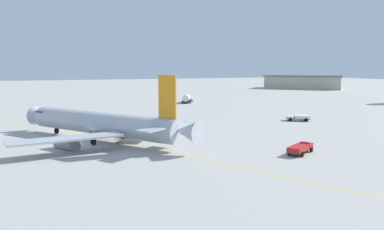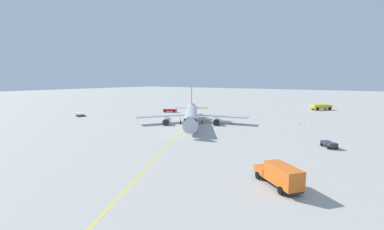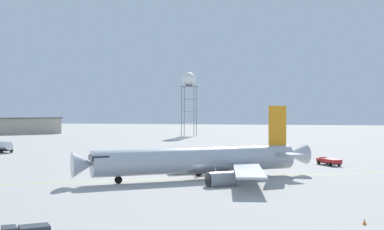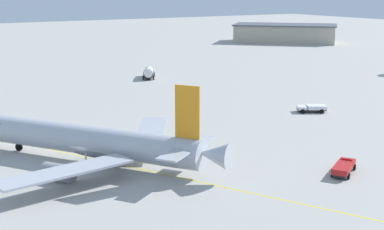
% 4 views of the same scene
% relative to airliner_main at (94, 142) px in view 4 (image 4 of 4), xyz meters
% --- Properties ---
extents(ground_plane, '(600.00, 600.00, 0.00)m').
position_rel_airliner_main_xyz_m(ground_plane, '(-1.58, 0.11, -2.76)').
color(ground_plane, '#ADAAA3').
extents(airliner_main, '(30.86, 33.97, 11.63)m').
position_rel_airliner_main_xyz_m(airliner_main, '(0.00, 0.00, 0.00)').
color(airliner_main, '#B2B7C1').
rests_on(airliner_main, ground_plane).
extents(ops_pickup_truck, '(5.90, 4.71, 1.41)m').
position_rel_airliner_main_xyz_m(ops_pickup_truck, '(24.78, -20.43, -1.95)').
color(ops_pickup_truck, '#232326').
rests_on(ops_pickup_truck, ground_plane).
extents(pushback_tug_truck, '(5.76, 4.83, 1.30)m').
position_rel_airliner_main_xyz_m(pushback_tug_truck, '(45.96, 7.66, -1.95)').
color(pushback_tug_truck, '#232326').
rests_on(pushback_tug_truck, ground_plane).
extents(fuel_tanker_truck, '(6.15, 8.45, 2.87)m').
position_rel_airliner_main_xyz_m(fuel_tanker_truck, '(38.11, 58.48, -1.20)').
color(fuel_tanker_truck, '#232326').
rests_on(fuel_tanker_truck, ground_plane).
extents(terminal_shed, '(43.42, 43.48, 7.45)m').
position_rel_airliner_main_xyz_m(terminal_shed, '(129.60, 112.70, 0.99)').
color(terminal_shed, '#B2A893').
rests_on(terminal_shed, ground_plane).
extents(taxiway_centreline, '(53.62, 110.48, 0.01)m').
position_rel_airliner_main_xyz_m(taxiway_centreline, '(-1.44, 5.55, -2.76)').
color(taxiway_centreline, yellow).
rests_on(taxiway_centreline, ground_plane).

